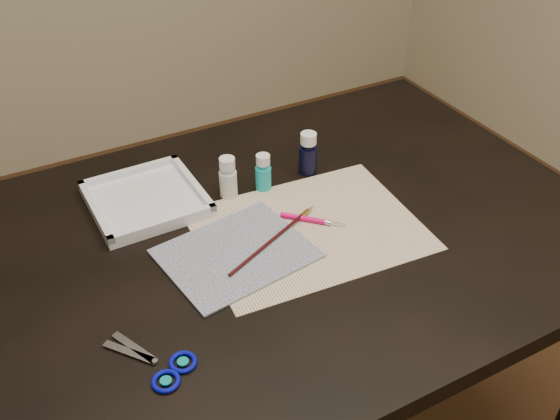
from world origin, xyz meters
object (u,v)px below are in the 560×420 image
paint_bottle_cyan (263,172)px  canvas (236,253)px  scissors (145,360)px  paper (308,229)px  paint_bottle_navy (308,153)px  palette_tray (146,198)px  paint_bottle_white (228,177)px

paint_bottle_cyan → canvas: bearing=-130.3°
scissors → canvas: bearing=-93.3°
paper → scissors: 0.43m
canvas → paint_bottle_cyan: 0.23m
paint_bottle_navy → scissors: 0.61m
paint_bottle_cyan → palette_tray: 0.25m
paint_bottle_white → palette_tray: bearing=162.1°
paint_bottle_cyan → scissors: 0.51m
paint_bottle_cyan → paint_bottle_white: bearing=171.0°
paper → paint_bottle_navy: 0.22m
canvas → paint_bottle_navy: bearing=34.9°
paint_bottle_navy → scissors: (-0.50, -0.35, -0.04)m
paint_bottle_white → canvas: bearing=-110.6°
paper → canvas: (-0.16, -0.00, 0.00)m
canvas → scissors: bearing=-144.9°
paint_bottle_navy → palette_tray: paint_bottle_navy is taller
canvas → paint_bottle_white: (0.07, 0.19, 0.04)m
canvas → scissors: 0.29m
paint_bottle_navy → paper: bearing=-119.9°
paint_bottle_white → paint_bottle_navy: (0.19, -0.00, 0.00)m
paint_bottle_white → scissors: bearing=-131.0°
paint_bottle_navy → paint_bottle_white: bearing=179.7°
scissors → paint_bottle_navy: bearing=-93.4°
canvas → paint_bottle_cyan: (0.15, 0.17, 0.04)m
canvas → palette_tray: size_ratio=1.18×
paper → paint_bottle_cyan: size_ratio=5.18×
paper → paint_bottle_navy: paint_bottle_navy is taller
palette_tray → canvas: bearing=-68.1°
paint_bottle_cyan → palette_tray: size_ratio=0.37×
paint_bottle_cyan → scissors: bearing=-138.4°
paint_bottle_white → paper: bearing=-63.9°
paper → paint_bottle_cyan: 0.18m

